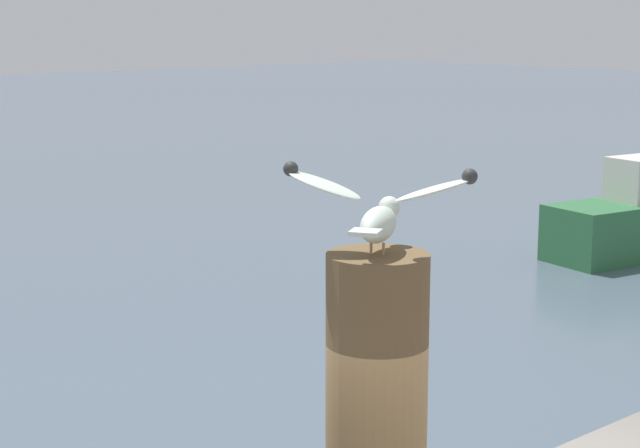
# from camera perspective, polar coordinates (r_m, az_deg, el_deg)

# --- Properties ---
(mooring_post) EXTENTS (0.30, 0.30, 1.10)m
(mooring_post) POSITION_cam_1_polar(r_m,az_deg,el_deg) (3.20, 3.01, -11.30)
(mooring_post) COLOR brown
(mooring_post) RESTS_ON harbor_quay
(seagull) EXTENTS (0.38, 0.51, 0.26)m
(seagull) POSITION_cam_1_polar(r_m,az_deg,el_deg) (3.01, 3.16, 0.74)
(seagull) COLOR tan
(seagull) RESTS_ON mooring_post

